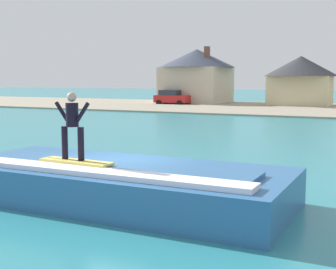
{
  "coord_description": "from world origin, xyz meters",
  "views": [
    {
      "loc": [
        6.83,
        -10.83,
        3.14
      ],
      "look_at": [
        0.45,
        2.18,
        1.43
      ],
      "focal_mm": 49.84,
      "sensor_mm": 36.0,
      "label": 1
    }
  ],
  "objects": [
    {
      "name": "ground_plane",
      "position": [
        0.0,
        0.0,
        0.0
      ],
      "size": [
        260.0,
        260.0,
        0.0
      ],
      "primitive_type": "plane",
      "color": "teal"
    },
    {
      "name": "wave_crest",
      "position": [
        0.45,
        -0.83,
        0.5
      ],
      "size": [
        8.87,
        3.71,
        1.05
      ],
      "color": "#2D6197",
      "rests_on": "ground_plane"
    },
    {
      "name": "surfboard",
      "position": [
        -0.35,
        -1.46,
        1.08
      ],
      "size": [
        2.05,
        0.59,
        0.06
      ],
      "color": "#EAD159",
      "rests_on": "wave_crest"
    },
    {
      "name": "surfer",
      "position": [
        -0.49,
        -1.4,
        2.07
      ],
      "size": [
        1.06,
        0.32,
        1.71
      ],
      "color": "black",
      "rests_on": "surfboard"
    },
    {
      "name": "shoreline_bank",
      "position": [
        0.0,
        39.54,
        0.08
      ],
      "size": [
        120.0,
        22.71,
        0.15
      ],
      "color": "gray",
      "rests_on": "ground_plane"
    },
    {
      "name": "car_near_shore",
      "position": [
        -18.09,
        40.96,
        0.95
      ],
      "size": [
        4.29,
        2.07,
        1.86
      ],
      "color": "red",
      "rests_on": "ground_plane"
    },
    {
      "name": "house_with_chimney",
      "position": [
        -16.81,
        45.88,
        3.94
      ],
      "size": [
        10.01,
        10.01,
        7.28
      ],
      "color": "beige",
      "rests_on": "ground_plane"
    },
    {
      "name": "house_small_cottage",
      "position": [
        -3.36,
        45.04,
        3.44
      ],
      "size": [
        8.5,
        8.5,
        5.85
      ],
      "color": "beige",
      "rests_on": "ground_plane"
    }
  ]
}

